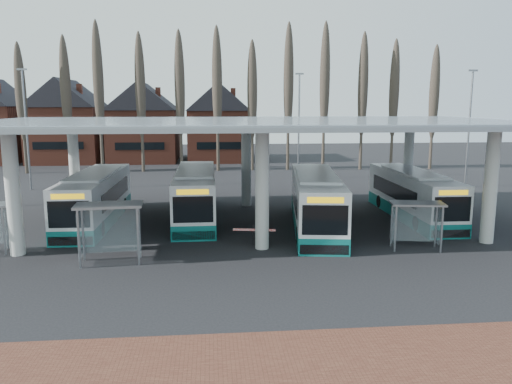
{
  "coord_description": "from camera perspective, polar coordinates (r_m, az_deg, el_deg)",
  "views": [
    {
      "loc": [
        -2.55,
        -21.95,
        7.27
      ],
      "look_at": [
        0.1,
        7.0,
        2.13
      ],
      "focal_mm": 35.0,
      "sensor_mm": 36.0,
      "label": 1
    }
  ],
  "objects": [
    {
      "name": "ground",
      "position": [
        23.26,
        1.34,
        -8.18
      ],
      "size": [
        140.0,
        140.0,
        0.0
      ],
      "primitive_type": "plane",
      "color": "black",
      "rests_on": "ground"
    },
    {
      "name": "station_canopy",
      "position": [
        30.1,
        -0.37,
        7.01
      ],
      "size": [
        32.0,
        16.0,
        6.34
      ],
      "color": "silver",
      "rests_on": "ground"
    },
    {
      "name": "poplar_row",
      "position": [
        55.03,
        -2.64,
        11.59
      ],
      "size": [
        45.1,
        1.1,
        14.5
      ],
      "color": "#473D33",
      "rests_on": "ground"
    },
    {
      "name": "townhouse_row",
      "position": [
        67.27,
        -16.74,
        8.47
      ],
      "size": [
        36.8,
        10.3,
        12.25
      ],
      "color": "brown",
      "rests_on": "ground"
    },
    {
      "name": "lamp_post_a",
      "position": [
        46.62,
        -24.77,
        6.74
      ],
      "size": [
        0.8,
        0.16,
        10.17
      ],
      "color": "slate",
      "rests_on": "ground"
    },
    {
      "name": "lamp_post_b",
      "position": [
        48.74,
        4.91,
        7.72
      ],
      "size": [
        0.8,
        0.16,
        10.17
      ],
      "color": "slate",
      "rests_on": "ground"
    },
    {
      "name": "lamp_post_c",
      "position": [
        47.67,
        23.18,
        6.9
      ],
      "size": [
        0.8,
        0.16,
        10.17
      ],
      "color": "slate",
      "rests_on": "ground"
    },
    {
      "name": "bus_0",
      "position": [
        32.52,
        -17.86,
        -0.73
      ],
      "size": [
        2.55,
        11.24,
        3.12
      ],
      "rotation": [
        0.0,
        0.0,
        -0.01
      ],
      "color": "white",
      "rests_on": "ground"
    },
    {
      "name": "bus_1",
      "position": [
        32.31,
        -6.9,
        -0.34
      ],
      "size": [
        2.49,
        11.41,
        3.17
      ],
      "rotation": [
        0.0,
        0.0,
        0.0
      ],
      "color": "white",
      "rests_on": "ground"
    },
    {
      "name": "bus_2",
      "position": [
        29.85,
        6.83,
        -1.12
      ],
      "size": [
        4.05,
        11.96,
        3.26
      ],
      "rotation": [
        0.0,
        0.0,
        -0.13
      ],
      "color": "white",
      "rests_on": "ground"
    },
    {
      "name": "bus_3",
      "position": [
        33.84,
        17.42,
        -0.37
      ],
      "size": [
        2.44,
        10.95,
        3.04
      ],
      "rotation": [
        0.0,
        0.0,
        -0.01
      ],
      "color": "white",
      "rests_on": "ground"
    },
    {
      "name": "shelter_1",
      "position": [
        23.98,
        -16.37,
        -3.02
      ],
      "size": [
        3.11,
        1.75,
        2.78
      ],
      "rotation": [
        0.0,
        0.0,
        0.09
      ],
      "color": "gray",
      "rests_on": "ground"
    },
    {
      "name": "shelter_2",
      "position": [
        26.39,
        17.83,
        -2.51
      ],
      "size": [
        2.79,
        1.72,
        2.42
      ],
      "rotation": [
        0.0,
        0.0,
        -0.17
      ],
      "color": "gray",
      "rests_on": "ground"
    },
    {
      "name": "barrier",
      "position": [
        25.63,
        -0.22,
        -4.48
      ],
      "size": [
        2.16,
        0.77,
        1.09
      ],
      "rotation": [
        0.0,
        0.0,
        -0.17
      ],
      "color": "black",
      "rests_on": "ground"
    }
  ]
}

